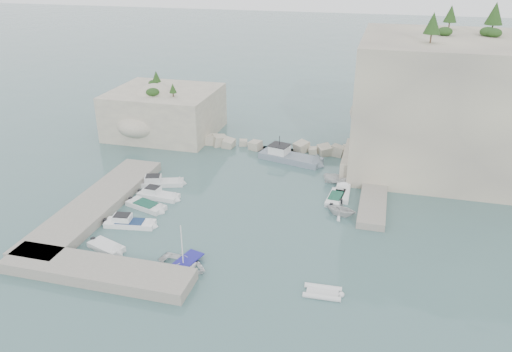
% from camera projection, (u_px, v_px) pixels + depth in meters
% --- Properties ---
extents(ground, '(400.00, 400.00, 0.00)m').
position_uv_depth(ground, '(242.00, 223.00, 53.93)').
color(ground, '#466969').
rests_on(ground, ground).
extents(cliff_east, '(26.00, 22.00, 17.00)m').
position_uv_depth(cliff_east, '(459.00, 105.00, 65.29)').
color(cliff_east, beige).
rests_on(cliff_east, ground).
extents(cliff_terrace, '(8.00, 10.00, 2.50)m').
position_uv_depth(cliff_terrace, '(374.00, 162.00, 66.22)').
color(cliff_terrace, beige).
rests_on(cliff_terrace, ground).
extents(outcrop_west, '(16.00, 14.00, 7.00)m').
position_uv_depth(outcrop_west, '(165.00, 112.00, 79.13)').
color(outcrop_west, beige).
rests_on(outcrop_west, ground).
extents(quay_west, '(5.00, 24.00, 1.10)m').
position_uv_depth(quay_west, '(96.00, 204.00, 56.78)').
color(quay_west, '#9E9689').
rests_on(quay_west, ground).
extents(quay_south, '(18.00, 4.00, 1.10)m').
position_uv_depth(quay_south, '(97.00, 271.00, 45.04)').
color(quay_south, '#9E9689').
rests_on(quay_south, ground).
extents(ledge_east, '(3.00, 16.00, 0.80)m').
position_uv_depth(ledge_east, '(374.00, 194.00, 59.42)').
color(ledge_east, '#9E9689').
rests_on(ledge_east, ground).
extents(breakwater, '(28.00, 3.00, 1.40)m').
position_uv_depth(breakwater, '(277.00, 146.00, 73.23)').
color(breakwater, beige).
rests_on(breakwater, ground).
extents(motorboat_a, '(6.55, 3.72, 1.40)m').
position_uv_depth(motorboat_a, '(161.00, 185.00, 62.76)').
color(motorboat_a, silver).
rests_on(motorboat_a, ground).
extents(motorboat_b, '(5.60, 2.24, 1.40)m').
position_uv_depth(motorboat_b, '(159.00, 198.00, 59.53)').
color(motorboat_b, silver).
rests_on(motorboat_b, ground).
extents(motorboat_c, '(5.57, 3.40, 0.70)m').
position_uv_depth(motorboat_c, '(146.00, 208.00, 57.21)').
color(motorboat_c, silver).
rests_on(motorboat_c, ground).
extents(motorboat_d, '(6.06, 2.57, 1.40)m').
position_uv_depth(motorboat_d, '(130.00, 226.00, 53.46)').
color(motorboat_d, white).
rests_on(motorboat_d, ground).
extents(motorboat_e, '(4.48, 3.00, 0.70)m').
position_uv_depth(motorboat_e, '(107.00, 249.00, 49.28)').
color(motorboat_e, silver).
rests_on(motorboat_e, ground).
extents(rowboat, '(5.73, 4.73, 1.03)m').
position_uv_depth(rowboat, '(184.00, 268.00, 46.43)').
color(rowboat, white).
rests_on(rowboat, ground).
extents(inflatable_dinghy, '(3.63, 1.88, 0.44)m').
position_uv_depth(inflatable_dinghy, '(322.00, 294.00, 42.91)').
color(inflatable_dinghy, silver).
rests_on(inflatable_dinghy, ground).
extents(tender_east_a, '(3.98, 3.62, 1.81)m').
position_uv_depth(tender_east_a, '(340.00, 215.00, 55.61)').
color(tender_east_a, silver).
rests_on(tender_east_a, ground).
extents(tender_east_b, '(2.14, 5.02, 0.70)m').
position_uv_depth(tender_east_b, '(335.00, 200.00, 58.98)').
color(tender_east_b, white).
rests_on(tender_east_b, ground).
extents(tender_east_c, '(1.80, 5.22, 0.70)m').
position_uv_depth(tender_east_c, '(342.00, 195.00, 60.09)').
color(tender_east_c, white).
rests_on(tender_east_c, ground).
extents(tender_east_d, '(4.01, 1.91, 1.49)m').
position_uv_depth(tender_east_d, '(338.00, 183.00, 63.17)').
color(tender_east_d, silver).
rests_on(tender_east_d, ground).
extents(work_boat, '(10.15, 5.22, 2.20)m').
position_uv_depth(work_boat, '(290.00, 161.00, 69.88)').
color(work_boat, slate).
rests_on(work_boat, ground).
extents(rowboat_mast, '(0.10, 0.10, 4.20)m').
position_uv_depth(rowboat_mast, '(182.00, 244.00, 45.35)').
color(rowboat_mast, white).
rests_on(rowboat_mast, rowboat).
extents(vegetation, '(53.48, 13.88, 13.40)m').
position_uv_depth(vegetation, '(427.00, 27.00, 63.82)').
color(vegetation, '#1E4219').
rests_on(vegetation, ground).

